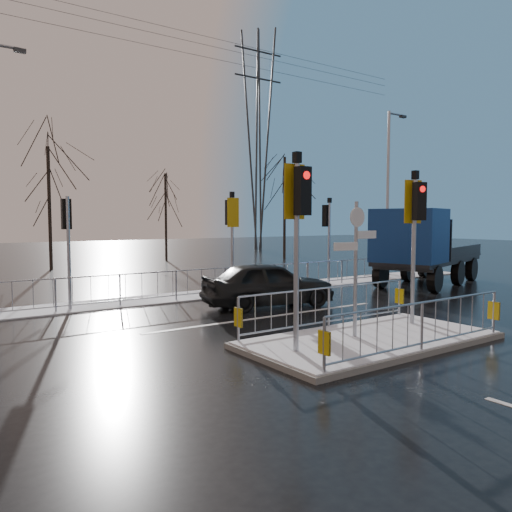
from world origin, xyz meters
TOP-DOWN VIEW (x-y plane):
  - ground at (0.00, 0.00)m, footprint 120.00×120.00m
  - snow_verge at (0.00, 8.60)m, footprint 30.00×2.00m
  - lane_markings at (0.00, -0.33)m, footprint 8.00×11.38m
  - traffic_island at (-0.01, 0.01)m, footprint 6.00×3.04m
  - far_kerb_fixtures at (0.29, 8.09)m, footprint 18.00×0.65m
  - car_far_lane at (0.95, 5.22)m, footprint 4.58×2.54m
  - flatbed_truck at (8.77, 5.40)m, footprint 7.44×4.49m
  - tree_far_a at (-2.00, 22.00)m, footprint 3.75×3.75m
  - tree_far_b at (6.00, 24.00)m, footprint 3.25×3.25m
  - tree_far_c at (14.00, 21.00)m, footprint 4.00×4.00m
  - street_lamp_right at (10.57, 8.50)m, footprint 1.25×0.18m
  - pylon_wires at (16.88, 30.00)m, footprint 70.00×2.38m

SIDE VIEW (x-z plane):
  - ground at x=0.00m, z-range 0.00..0.00m
  - lane_markings at x=0.00m, z-range 0.00..0.01m
  - snow_verge at x=0.00m, z-range 0.00..0.04m
  - traffic_island at x=-0.01m, z-range -1.68..2.47m
  - car_far_lane at x=0.95m, z-range 0.00..1.47m
  - far_kerb_fixtures at x=0.29m, z-range -0.90..2.93m
  - flatbed_truck at x=8.77m, z-range 0.10..3.35m
  - tree_far_b at x=6.00m, z-range 1.11..7.25m
  - street_lamp_right at x=10.57m, z-range 0.39..8.39m
  - tree_far_a at x=-2.00m, z-range 1.28..8.36m
  - tree_far_c at x=14.00m, z-range 1.37..8.92m
  - pylon_wires at x=16.88m, z-range 1.05..21.02m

